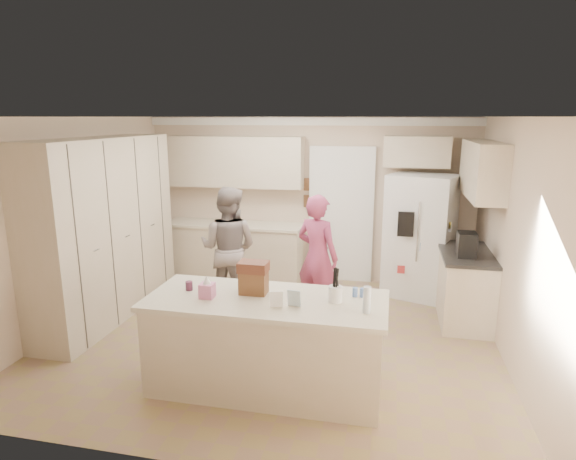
% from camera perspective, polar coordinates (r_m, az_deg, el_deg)
% --- Properties ---
extents(floor, '(5.20, 4.60, 0.02)m').
position_cam_1_polar(floor, '(6.00, -1.68, -12.51)').
color(floor, '#8B6D56').
rests_on(floor, ground).
extents(ceiling, '(5.20, 4.60, 0.02)m').
position_cam_1_polar(ceiling, '(5.40, -1.87, 13.38)').
color(ceiling, white).
rests_on(ceiling, wall_back).
extents(wall_back, '(5.20, 0.02, 2.60)m').
position_cam_1_polar(wall_back, '(7.77, 2.33, 3.64)').
color(wall_back, beige).
rests_on(wall_back, ground).
extents(wall_front, '(5.20, 0.02, 2.60)m').
position_cam_1_polar(wall_front, '(3.46, -11.10, -9.02)').
color(wall_front, beige).
rests_on(wall_front, ground).
extents(wall_left, '(0.02, 4.60, 2.60)m').
position_cam_1_polar(wall_left, '(6.67, -24.09, 0.87)').
color(wall_left, beige).
rests_on(wall_left, ground).
extents(wall_right, '(0.02, 4.60, 2.60)m').
position_cam_1_polar(wall_right, '(5.56, 25.37, -1.56)').
color(wall_right, beige).
rests_on(wall_right, ground).
extents(crown_back, '(5.20, 0.08, 0.12)m').
position_cam_1_polar(crown_back, '(7.62, 2.35, 12.74)').
color(crown_back, white).
rests_on(crown_back, wall_back).
extents(pantry_bank, '(0.60, 2.60, 2.35)m').
position_cam_1_polar(pantry_bank, '(6.68, -20.84, 0.08)').
color(pantry_bank, beige).
rests_on(pantry_bank, floor).
extents(back_base_cab, '(2.20, 0.60, 0.88)m').
position_cam_1_polar(back_base_cab, '(7.95, -6.32, -2.58)').
color(back_base_cab, beige).
rests_on(back_base_cab, floor).
extents(back_countertop, '(2.24, 0.63, 0.04)m').
position_cam_1_polar(back_countertop, '(7.83, -6.43, 0.64)').
color(back_countertop, beige).
rests_on(back_countertop, back_base_cab).
extents(back_upper_cab, '(2.20, 0.35, 0.80)m').
position_cam_1_polar(back_upper_cab, '(7.80, -6.30, 8.04)').
color(back_upper_cab, beige).
rests_on(back_upper_cab, wall_back).
extents(doorway_opening, '(0.90, 0.06, 2.10)m').
position_cam_1_polar(doorway_opening, '(7.72, 6.30, 1.61)').
color(doorway_opening, black).
rests_on(doorway_opening, floor).
extents(doorway_casing, '(1.02, 0.03, 2.22)m').
position_cam_1_polar(doorway_casing, '(7.68, 6.27, 1.56)').
color(doorway_casing, white).
rests_on(doorway_casing, floor).
extents(wall_frame_upper, '(0.15, 0.02, 0.20)m').
position_cam_1_polar(wall_frame_upper, '(7.69, 2.44, 5.42)').
color(wall_frame_upper, brown).
rests_on(wall_frame_upper, wall_back).
extents(wall_frame_lower, '(0.15, 0.02, 0.20)m').
position_cam_1_polar(wall_frame_lower, '(7.74, 2.42, 3.44)').
color(wall_frame_lower, brown).
rests_on(wall_frame_lower, wall_back).
extents(refrigerator, '(1.08, 0.96, 1.80)m').
position_cam_1_polar(refrigerator, '(7.27, 15.34, -0.72)').
color(refrigerator, white).
rests_on(refrigerator, floor).
extents(fridge_seam, '(0.02, 0.02, 1.78)m').
position_cam_1_polar(fridge_seam, '(6.93, 15.48, -1.42)').
color(fridge_seam, gray).
rests_on(fridge_seam, refrigerator).
extents(fridge_dispenser, '(0.22, 0.03, 0.35)m').
position_cam_1_polar(fridge_dispenser, '(6.85, 13.78, 0.67)').
color(fridge_dispenser, black).
rests_on(fridge_dispenser, refrigerator).
extents(fridge_handle_l, '(0.02, 0.02, 0.85)m').
position_cam_1_polar(fridge_handle_l, '(6.88, 15.15, -0.22)').
color(fridge_handle_l, silver).
rests_on(fridge_handle_l, refrigerator).
extents(fridge_handle_r, '(0.02, 0.02, 0.85)m').
position_cam_1_polar(fridge_handle_r, '(6.88, 15.98, -0.26)').
color(fridge_handle_r, silver).
rests_on(fridge_handle_r, refrigerator).
extents(over_fridge_cab, '(0.95, 0.35, 0.45)m').
position_cam_1_polar(over_fridge_cab, '(7.39, 14.99, 8.95)').
color(over_fridge_cab, beige).
rests_on(over_fridge_cab, wall_back).
extents(right_base_cab, '(0.60, 1.20, 0.88)m').
position_cam_1_polar(right_base_cab, '(6.68, 20.16, -6.44)').
color(right_base_cab, beige).
rests_on(right_base_cab, floor).
extents(right_countertop, '(0.63, 1.24, 0.04)m').
position_cam_1_polar(right_countertop, '(6.54, 20.39, -2.63)').
color(right_countertop, '#2D2B28').
rests_on(right_countertop, right_base_cab).
extents(right_upper_cab, '(0.35, 1.50, 0.70)m').
position_cam_1_polar(right_upper_cab, '(6.57, 22.06, 6.64)').
color(right_upper_cab, beige).
rests_on(right_upper_cab, wall_right).
extents(coffee_maker, '(0.22, 0.28, 0.30)m').
position_cam_1_polar(coffee_maker, '(6.30, 20.40, -1.62)').
color(coffee_maker, black).
rests_on(coffee_maker, right_countertop).
extents(island_base, '(2.20, 0.90, 0.88)m').
position_cam_1_polar(island_base, '(4.80, -2.55, -13.47)').
color(island_base, beige).
rests_on(island_base, floor).
extents(island_top, '(2.28, 0.96, 0.05)m').
position_cam_1_polar(island_top, '(4.61, -2.61, -8.36)').
color(island_top, beige).
rests_on(island_top, island_base).
extents(utensil_crock, '(0.13, 0.13, 0.15)m').
position_cam_1_polar(utensil_crock, '(4.51, 5.62, -7.56)').
color(utensil_crock, white).
rests_on(utensil_crock, island_top).
extents(tissue_box, '(0.13, 0.13, 0.14)m').
position_cam_1_polar(tissue_box, '(4.65, -9.55, -7.09)').
color(tissue_box, pink).
rests_on(tissue_box, island_top).
extents(tissue_plume, '(0.08, 0.08, 0.08)m').
position_cam_1_polar(tissue_plume, '(4.62, -9.61, -5.81)').
color(tissue_plume, white).
rests_on(tissue_plume, tissue_box).
extents(dollhouse_body, '(0.26, 0.18, 0.22)m').
position_cam_1_polar(dollhouse_body, '(4.69, -4.10, -6.23)').
color(dollhouse_body, brown).
rests_on(dollhouse_body, island_top).
extents(dollhouse_roof, '(0.28, 0.20, 0.10)m').
position_cam_1_polar(dollhouse_roof, '(4.64, -4.13, -4.37)').
color(dollhouse_roof, '#592D1E').
rests_on(dollhouse_roof, dollhouse_body).
extents(jam_jar, '(0.07, 0.07, 0.09)m').
position_cam_1_polar(jam_jar, '(4.89, -11.64, -6.50)').
color(jam_jar, '#59263F').
rests_on(jam_jar, island_top).
extents(greeting_card_a, '(0.12, 0.06, 0.16)m').
position_cam_1_polar(greeting_card_a, '(4.36, -1.37, -8.19)').
color(greeting_card_a, white).
rests_on(greeting_card_a, island_top).
extents(greeting_card_b, '(0.12, 0.05, 0.16)m').
position_cam_1_polar(greeting_card_b, '(4.37, 0.71, -8.10)').
color(greeting_card_b, silver).
rests_on(greeting_card_b, island_top).
extents(water_bottle, '(0.07, 0.07, 0.24)m').
position_cam_1_polar(water_bottle, '(4.29, 9.34, -8.17)').
color(water_bottle, silver).
rests_on(water_bottle, island_top).
extents(shaker_salt, '(0.05, 0.05, 0.09)m').
position_cam_1_polar(shaker_salt, '(4.67, 7.95, -7.30)').
color(shaker_salt, '#5071B3').
rests_on(shaker_salt, island_top).
extents(shaker_pepper, '(0.05, 0.05, 0.09)m').
position_cam_1_polar(shaker_pepper, '(4.66, 8.81, -7.35)').
color(shaker_pepper, '#5071B3').
rests_on(shaker_pepper, island_top).
extents(teen_boy, '(0.86, 0.69, 1.70)m').
position_cam_1_polar(teen_boy, '(6.62, -7.07, -2.16)').
color(teen_boy, gray).
rests_on(teen_boy, floor).
extents(teen_girl, '(0.71, 0.61, 1.65)m').
position_cam_1_polar(teen_girl, '(6.29, 3.49, -3.16)').
color(teen_girl, '#AB3644').
rests_on(teen_girl, floor).
extents(fridge_magnets, '(0.76, 0.02, 1.44)m').
position_cam_1_polar(fridge_magnets, '(6.92, 15.48, -1.43)').
color(fridge_magnets, tan).
rests_on(fridge_magnets, refrigerator).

